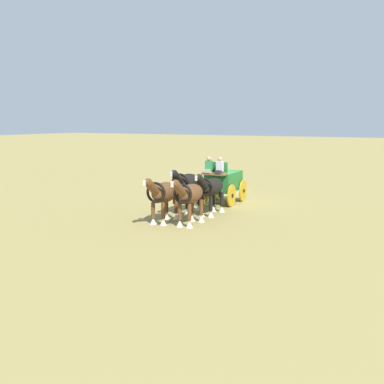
{
  "coord_description": "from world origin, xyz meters",
  "views": [
    {
      "loc": [
        25.08,
        11.57,
        4.67
      ],
      "look_at": [
        4.33,
        0.31,
        1.2
      ],
      "focal_mm": 46.19,
      "sensor_mm": 36.0,
      "label": 1
    }
  ],
  "objects_px": {
    "show_wagon": "(223,182)",
    "draft_horse_rear_near": "(211,188)",
    "draft_horse_lead_off": "(163,194)",
    "draft_horse_rear_off": "(187,185)",
    "draft_horse_lead_near": "(189,196)"
  },
  "relations": [
    {
      "from": "show_wagon",
      "to": "draft_horse_rear_near",
      "type": "relative_size",
      "value": 1.71
    },
    {
      "from": "draft_horse_lead_off",
      "to": "draft_horse_lead_near",
      "type": "bearing_deg",
      "value": 94.13
    },
    {
      "from": "draft_horse_rear_near",
      "to": "draft_horse_rear_off",
      "type": "relative_size",
      "value": 1.04
    },
    {
      "from": "draft_horse_rear_off",
      "to": "draft_horse_lead_off",
      "type": "bearing_deg",
      "value": 4.64
    },
    {
      "from": "draft_horse_rear_off",
      "to": "draft_horse_lead_near",
      "type": "relative_size",
      "value": 1.04
    },
    {
      "from": "draft_horse_rear_near",
      "to": "draft_horse_rear_off",
      "type": "distance_m",
      "value": 1.3
    },
    {
      "from": "show_wagon",
      "to": "draft_horse_lead_near",
      "type": "distance_m",
      "value": 6.07
    },
    {
      "from": "draft_horse_rear_near",
      "to": "draft_horse_lead_off",
      "type": "xyz_separation_m",
      "value": [
        2.68,
        -1.09,
        0.0
      ]
    },
    {
      "from": "show_wagon",
      "to": "draft_horse_rear_near",
      "type": "xyz_separation_m",
      "value": [
        3.37,
        0.93,
        0.12
      ]
    },
    {
      "from": "draft_horse_lead_off",
      "to": "draft_horse_rear_off",
      "type": "bearing_deg",
      "value": -175.36
    },
    {
      "from": "draft_horse_lead_near",
      "to": "show_wagon",
      "type": "bearing_deg",
      "value": -169.21
    },
    {
      "from": "draft_horse_lead_near",
      "to": "draft_horse_lead_off",
      "type": "relative_size",
      "value": 1.0
    },
    {
      "from": "draft_horse_rear_near",
      "to": "draft_horse_rear_off",
      "type": "height_order",
      "value": "draft_horse_rear_off"
    },
    {
      "from": "draft_horse_rear_off",
      "to": "draft_horse_lead_near",
      "type": "height_order",
      "value": "draft_horse_rear_off"
    },
    {
      "from": "show_wagon",
      "to": "draft_horse_lead_off",
      "type": "distance_m",
      "value": 6.06
    }
  ]
}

